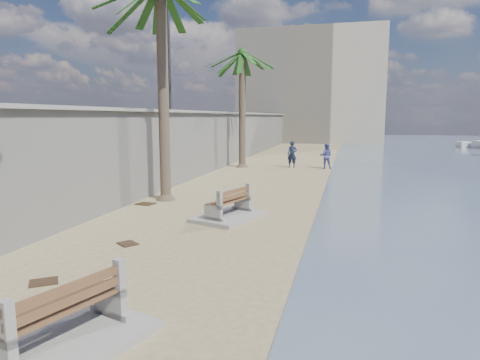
{
  "coord_description": "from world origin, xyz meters",
  "views": [
    {
      "loc": [
        2.97,
        -6.67,
        3.3
      ],
      "look_at": [
        -0.5,
        7.0,
        1.2
      ],
      "focal_mm": 32.0,
      "sensor_mm": 36.0,
      "label": 1
    }
  ],
  "objects_px": {
    "person_b": "(326,155)",
    "bench_far": "(229,206)",
    "bench_near": "(61,319)",
    "person_a": "(292,152)",
    "palm_back": "(242,55)"
  },
  "relations": [
    {
      "from": "bench_near",
      "to": "bench_far",
      "type": "xyz_separation_m",
      "value": [
        0.17,
        8.16,
        -0.02
      ]
    },
    {
      "from": "bench_near",
      "to": "person_a",
      "type": "height_order",
      "value": "person_a"
    },
    {
      "from": "palm_back",
      "to": "person_a",
      "type": "height_order",
      "value": "palm_back"
    },
    {
      "from": "person_b",
      "to": "bench_far",
      "type": "bearing_deg",
      "value": 80.93
    },
    {
      "from": "bench_near",
      "to": "person_a",
      "type": "relative_size",
      "value": 1.43
    },
    {
      "from": "bench_far",
      "to": "person_b",
      "type": "bearing_deg",
      "value": 80.91
    },
    {
      "from": "bench_far",
      "to": "person_a",
      "type": "distance_m",
      "value": 14.6
    },
    {
      "from": "bench_near",
      "to": "person_b",
      "type": "height_order",
      "value": "person_b"
    },
    {
      "from": "bench_far",
      "to": "person_a",
      "type": "xyz_separation_m",
      "value": [
        0.18,
        14.59,
        0.56
      ]
    },
    {
      "from": "person_b",
      "to": "person_a",
      "type": "bearing_deg",
      "value": 1.32
    },
    {
      "from": "palm_back",
      "to": "person_a",
      "type": "bearing_deg",
      "value": 9.57
    },
    {
      "from": "palm_back",
      "to": "person_b",
      "type": "xyz_separation_m",
      "value": [
        5.37,
        0.59,
        -6.27
      ]
    },
    {
      "from": "bench_far",
      "to": "palm_back",
      "type": "height_order",
      "value": "palm_back"
    },
    {
      "from": "palm_back",
      "to": "bench_near",
      "type": "bearing_deg",
      "value": -82.67
    },
    {
      "from": "bench_near",
      "to": "palm_back",
      "type": "relative_size",
      "value": 0.34
    }
  ]
}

